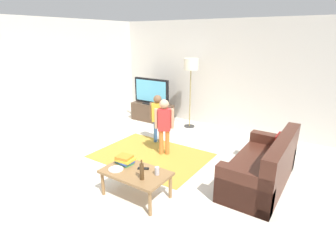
# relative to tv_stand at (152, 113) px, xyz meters

# --- Properties ---
(ground) EXTENTS (7.80, 7.80, 0.00)m
(ground) POSITION_rel_tv_stand_xyz_m (1.66, -2.30, -0.24)
(ground) COLOR beige
(wall_back) EXTENTS (6.00, 0.12, 2.70)m
(wall_back) POSITION_rel_tv_stand_xyz_m (1.66, 0.70, 1.11)
(wall_back) COLOR silver
(wall_back) RESTS_ON ground
(wall_left) EXTENTS (0.12, 6.00, 2.70)m
(wall_left) POSITION_rel_tv_stand_xyz_m (-1.34, -2.30, 1.11)
(wall_left) COLOR silver
(wall_left) RESTS_ON ground
(area_rug) EXTENTS (2.20, 1.60, 0.01)m
(area_rug) POSITION_rel_tv_stand_xyz_m (1.36, -1.85, -0.24)
(area_rug) COLOR #B28C33
(area_rug) RESTS_ON ground
(tv_stand) EXTENTS (1.20, 0.44, 0.50)m
(tv_stand) POSITION_rel_tv_stand_xyz_m (0.00, 0.00, 0.00)
(tv_stand) COLOR #4C3828
(tv_stand) RESTS_ON ground
(tv) EXTENTS (1.10, 0.28, 0.71)m
(tv) POSITION_rel_tv_stand_xyz_m (0.00, -0.02, 0.60)
(tv) COLOR black
(tv) RESTS_ON tv_stand
(couch) EXTENTS (0.80, 1.80, 0.86)m
(couch) POSITION_rel_tv_stand_xyz_m (3.55, -1.72, 0.05)
(couch) COLOR #472319
(couch) RESTS_ON ground
(floor_lamp) EXTENTS (0.36, 0.36, 1.78)m
(floor_lamp) POSITION_rel_tv_stand_xyz_m (1.12, 0.15, 1.30)
(floor_lamp) COLOR #262626
(floor_lamp) RESTS_ON ground
(child_near_tv) EXTENTS (0.35, 0.19, 1.10)m
(child_near_tv) POSITION_rel_tv_stand_xyz_m (1.06, -1.20, 0.41)
(child_near_tv) COLOR #33598C
(child_near_tv) RESTS_ON ground
(child_center) EXTENTS (0.34, 0.25, 1.15)m
(child_center) POSITION_rel_tv_stand_xyz_m (1.54, -1.65, 0.45)
(child_center) COLOR orange
(child_center) RESTS_ON ground
(coffee_table) EXTENTS (1.00, 0.60, 0.42)m
(coffee_table) POSITION_rel_tv_stand_xyz_m (2.03, -3.12, 0.13)
(coffee_table) COLOR olive
(coffee_table) RESTS_ON ground
(book_stack) EXTENTS (0.29, 0.23, 0.13)m
(book_stack) POSITION_rel_tv_stand_xyz_m (1.73, -3.02, 0.24)
(book_stack) COLOR #388C4C
(book_stack) RESTS_ON coffee_table
(bottle) EXTENTS (0.06, 0.06, 0.30)m
(bottle) POSITION_rel_tv_stand_xyz_m (2.25, -3.24, 0.30)
(bottle) COLOR #4C3319
(bottle) RESTS_ON coffee_table
(tv_remote) EXTENTS (0.17, 0.12, 0.02)m
(tv_remote) POSITION_rel_tv_stand_xyz_m (2.08, -3.00, 0.19)
(tv_remote) COLOR black
(tv_remote) RESTS_ON coffee_table
(soda_can) EXTENTS (0.07, 0.07, 0.12)m
(soda_can) POSITION_rel_tv_stand_xyz_m (2.35, -3.02, 0.24)
(soda_can) COLOR silver
(soda_can) RESTS_ON coffee_table
(plate) EXTENTS (0.22, 0.22, 0.02)m
(plate) POSITION_rel_tv_stand_xyz_m (1.75, -3.24, 0.18)
(plate) COLOR white
(plate) RESTS_ON coffee_table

